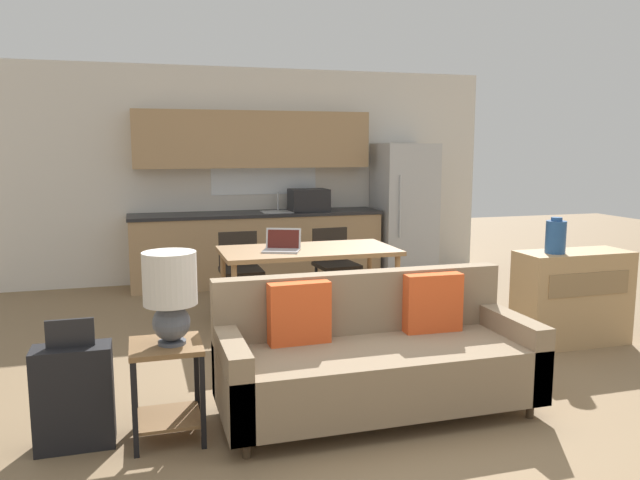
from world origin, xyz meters
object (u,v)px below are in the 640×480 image
object	(u,v)px
refrigerator	(404,210)
laptop	(282,246)
side_table	(167,376)
dining_chair_far_left	(240,267)
credenza	(572,298)
dining_table	(308,256)
table_lamp	(170,291)
vase	(556,237)
dining_chair_far_right	(334,261)
suitcase	(74,396)
couch	(374,358)

from	to	relation	value
refrigerator	laptop	size ratio (longest dim) A/B	4.46
side_table	dining_chair_far_left	size ratio (longest dim) A/B	0.69
credenza	laptop	size ratio (longest dim) A/B	2.51
dining_table	table_lamp	world-z (taller)	table_lamp
vase	dining_chair_far_right	world-z (taller)	vase
side_table	dining_chair_far_left	distance (m)	2.80
suitcase	side_table	bearing A→B (deg)	-5.41
credenza	suitcase	size ratio (longest dim) A/B	1.31
side_table	laptop	xyz separation A→B (m)	(1.12, 1.84, 0.44)
refrigerator	laptop	bearing A→B (deg)	-134.89
refrigerator	credenza	size ratio (longest dim) A/B	1.77
refrigerator	credenza	xyz separation A→B (m)	(0.20, -3.14, -0.47)
table_lamp	side_table	bearing A→B (deg)	155.32
laptop	dining_table	bearing A→B (deg)	33.67
credenza	laptop	bearing A→B (deg)	157.50
dining_table	credenza	size ratio (longest dim) A/B	1.63
refrigerator	suitcase	size ratio (longest dim) A/B	2.32
couch	table_lamp	xyz separation A→B (m)	(-1.28, -0.06, 0.55)
side_table	dining_table	bearing A→B (deg)	53.90
dining_chair_far_left	dining_chair_far_right	xyz separation A→B (m)	(1.02, 0.02, 0.00)
side_table	refrigerator	bearing A→B (deg)	50.70
refrigerator	dining_table	world-z (taller)	refrigerator
vase	suitcase	world-z (taller)	vase
credenza	laptop	xyz separation A→B (m)	(-2.36, 0.98, 0.42)
table_lamp	vase	world-z (taller)	vase
credenza	dining_chair_far_left	xyz separation A→B (m)	(-2.62, 1.80, 0.08)
laptop	vase	bearing A→B (deg)	-2.58
refrigerator	dining_chair_far_left	xyz separation A→B (m)	(-2.42, -1.35, -0.38)
refrigerator	table_lamp	distance (m)	5.17
couch	dining_chair_far_left	world-z (taller)	couch
couch	credenza	xyz separation A→B (m)	(2.17, 0.82, 0.06)
dining_table	dining_chair_far_right	size ratio (longest dim) A/B	1.92
vase	side_table	bearing A→B (deg)	-165.64
dining_chair_far_right	suitcase	world-z (taller)	dining_chair_far_right
laptop	credenza	bearing A→B (deg)	0.10
couch	table_lamp	world-z (taller)	table_lamp
side_table	credenza	xyz separation A→B (m)	(3.48, 0.86, 0.02)
dining_chair_far_left	couch	bearing A→B (deg)	-79.70
table_lamp	suitcase	distance (m)	0.81
vase	dining_chair_far_right	bearing A→B (deg)	126.64
credenza	vase	distance (m)	0.59
refrigerator	laptop	xyz separation A→B (m)	(-2.16, -2.17, -0.05)
couch	side_table	size ratio (longest dim) A/B	3.48
dining_table	side_table	world-z (taller)	dining_table
couch	dining_chair_far_left	distance (m)	2.66
side_table	dining_chair_far_left	bearing A→B (deg)	71.99
credenza	suitcase	bearing A→B (deg)	-168.51
refrigerator	suitcase	bearing A→B (deg)	-133.82
dining_table	credenza	distance (m)	2.36
couch	credenza	world-z (taller)	couch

